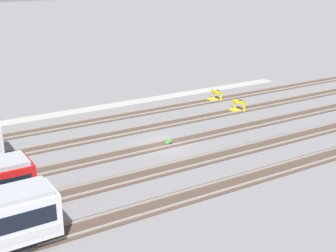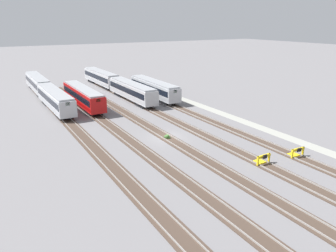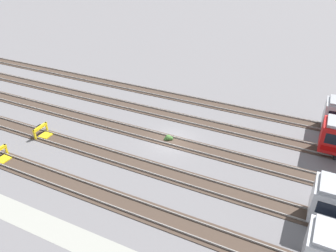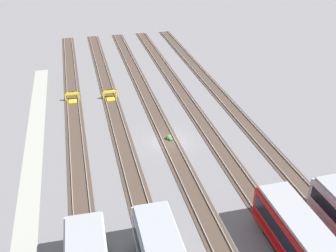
# 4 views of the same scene
# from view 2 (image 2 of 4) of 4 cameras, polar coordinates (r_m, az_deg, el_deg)

# --- Properties ---
(ground_plane) EXTENTS (400.00, 400.00, 0.00)m
(ground_plane) POSITION_cam_2_polar(r_m,az_deg,el_deg) (45.86, -0.22, -2.02)
(ground_plane) COLOR slate
(service_walkway) EXTENTS (54.00, 2.00, 0.01)m
(service_walkway) POSITION_cam_2_polar(r_m,az_deg,el_deg) (54.28, 13.35, 0.66)
(service_walkway) COLOR #9E9E93
(service_walkway) RESTS_ON ground
(rail_track_nearest) EXTENTS (90.00, 2.23, 0.21)m
(rail_track_nearest) POSITION_cam_2_polar(r_m,az_deg,el_deg) (51.36, 9.63, -0.04)
(rail_track_nearest) COLOR #47382D
(rail_track_nearest) RESTS_ON ground
(rail_track_near_inner) EXTENTS (90.00, 2.23, 0.21)m
(rail_track_near_inner) POSITION_cam_2_polar(r_m,az_deg,el_deg) (48.42, 4.98, -0.95)
(rail_track_near_inner) COLOR #47382D
(rail_track_near_inner) RESTS_ON ground
(rail_track_middle) EXTENTS (90.00, 2.24, 0.21)m
(rail_track_middle) POSITION_cam_2_polar(r_m,az_deg,el_deg) (45.85, -0.22, -1.97)
(rail_track_middle) COLOR #47382D
(rail_track_middle) RESTS_ON ground
(rail_track_far_inner) EXTENTS (90.00, 2.23, 0.21)m
(rail_track_far_inner) POSITION_cam_2_polar(r_m,az_deg,el_deg) (43.71, -6.00, -3.08)
(rail_track_far_inner) COLOR #47382D
(rail_track_far_inner) RESTS_ON ground
(rail_track_farthest) EXTENTS (90.00, 2.23, 0.21)m
(rail_track_farthest) POSITION_cam_2_polar(r_m,az_deg,el_deg) (42.08, -12.31, -4.25)
(rail_track_farthest) COLOR #47382D
(rail_track_farthest) RESTS_ON ground
(subway_car_front_row_leftmost) EXTENTS (18.02, 2.97, 3.70)m
(subway_car_front_row_leftmost) POSITION_cam_2_polar(r_m,az_deg,el_deg) (64.14, -14.58, 5.05)
(subway_car_front_row_leftmost) COLOR #B71414
(subway_car_front_row_leftmost) RESTS_ON ground
(subway_car_front_row_left_inner) EXTENTS (18.05, 3.17, 3.70)m
(subway_car_front_row_left_inner) POSITION_cam_2_polar(r_m,az_deg,el_deg) (69.55, -2.47, 6.57)
(subway_car_front_row_left_inner) COLOR #B7BABF
(subway_car_front_row_left_inner) RESTS_ON ground
(subway_car_front_row_centre) EXTENTS (18.00, 2.84, 3.70)m
(subway_car_front_row_centre) POSITION_cam_2_polar(r_m,az_deg,el_deg) (81.08, -21.74, 6.94)
(subway_car_front_row_centre) COLOR #B7BABF
(subway_car_front_row_centre) RESTS_ON ground
(subway_car_front_row_right_inner) EXTENTS (18.01, 2.90, 3.70)m
(subway_car_front_row_right_inner) POSITION_cam_2_polar(r_m,az_deg,el_deg) (67.41, -6.31, 6.12)
(subway_car_front_row_right_inner) COLOR #B7BABF
(subway_car_front_row_right_inner) RESTS_ON ground
(subway_car_front_row_rightmost) EXTENTS (18.05, 3.17, 3.70)m
(subway_car_front_row_rightmost) POSITION_cam_2_polar(r_m,az_deg,el_deg) (63.03, -19.05, 4.43)
(subway_car_front_row_rightmost) COLOR #B7BABF
(subway_car_front_row_rightmost) RESTS_ON ground
(subway_car_back_row_leftmost) EXTENTS (18.04, 3.09, 3.70)m
(subway_car_back_row_leftmost) POSITION_cam_2_polar(r_m,az_deg,el_deg) (85.07, -11.60, 8.29)
(subway_car_back_row_leftmost) COLOR #B7BABF
(subway_car_back_row_leftmost) RESTS_ON ground
(bumper_stop_nearest_track) EXTENTS (1.37, 2.01, 1.22)m
(bumper_stop_nearest_track) POSITION_cam_2_polar(r_m,az_deg,el_deg) (42.31, 21.39, -4.31)
(bumper_stop_nearest_track) COLOR yellow
(bumper_stop_nearest_track) RESTS_ON ground
(bumper_stop_near_inner_track) EXTENTS (1.37, 2.01, 1.22)m
(bumper_stop_near_inner_track) POSITION_cam_2_polar(r_m,az_deg,el_deg) (39.01, 16.02, -5.60)
(bumper_stop_near_inner_track) COLOR yellow
(bumper_stop_near_inner_track) RESTS_ON ground
(weed_clump) EXTENTS (0.92, 0.70, 0.64)m
(weed_clump) POSITION_cam_2_polar(r_m,az_deg,el_deg) (45.42, -0.14, -1.90)
(weed_clump) COLOR #427033
(weed_clump) RESTS_ON ground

